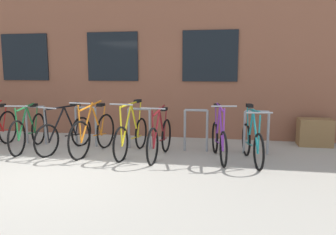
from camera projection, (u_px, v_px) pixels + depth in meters
ground_plane at (48, 173)px, 5.38m from camera, size 42.00×42.00×0.00m
storefront_building at (144, 42)px, 11.13m from camera, size 28.00×6.24×5.15m
bike_rack at (112, 124)px, 7.08m from camera, size 6.51×0.05×0.87m
bicycle_teal at (252, 142)px, 6.00m from camera, size 0.44×1.58×1.05m
bicycle_maroon at (160, 138)px, 6.30m from camera, size 0.44×1.67×1.03m
bicycle_orange at (94, 133)px, 6.63m from camera, size 0.44×1.74×1.08m
bicycle_black at (65, 133)px, 6.81m from camera, size 0.55×1.65×1.00m
bicycle_purple at (219, 139)px, 6.20m from camera, size 0.48×1.60×1.08m
bicycle_yellow at (132, 135)px, 6.53m from camera, size 0.44×1.74×1.08m
bicycle_green at (28, 131)px, 6.91m from camera, size 0.45×1.73×1.00m
planter_box at (315, 132)px, 7.26m from camera, size 0.70×0.44×0.60m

